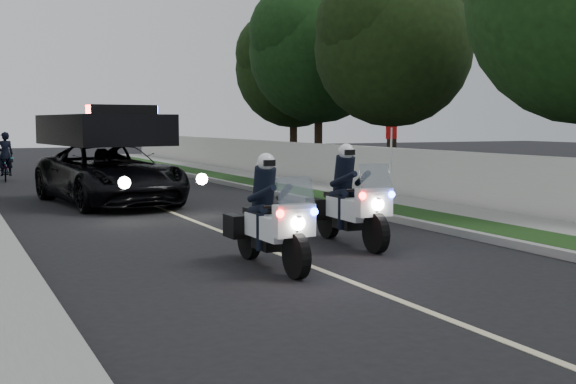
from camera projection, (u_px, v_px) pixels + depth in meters
ground at (378, 292)px, 9.66m from camera, size 120.00×120.00×0.00m
curb_right at (308, 200)px, 20.39m from camera, size 0.20×60.00×0.15m
grass_verge at (330, 199)px, 20.69m from camera, size 1.20×60.00×0.16m
sidewalk_right at (369, 197)px, 21.25m from camera, size 1.40×60.00×0.16m
property_wall at (397, 173)px, 21.62m from camera, size 0.22×60.00×1.50m
lane_marking at (167, 210)px, 18.63m from camera, size 0.12×50.00×0.01m
police_moto_left at (270, 268)px, 11.30m from camera, size 0.76×2.12×1.79m
police_moto_right at (350, 245)px, 13.40m from camera, size 0.85×2.24×1.88m
police_suv at (110, 204)px, 20.08m from camera, size 3.55×6.31×2.92m
bicycle at (6, 181)px, 27.97m from camera, size 0.75×1.81×0.93m
cyclist at (6, 181)px, 27.97m from camera, size 0.66×0.48×1.69m
sign_post at (390, 204)px, 20.06m from camera, size 0.37×0.37×2.22m
tree_right_c at (391, 183)px, 26.88m from camera, size 7.61×7.61×9.68m
tree_right_d at (318, 173)px, 32.46m from camera, size 8.12×8.12×10.32m
tree_right_e at (293, 169)px, 35.11m from camera, size 5.81×5.81×9.28m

